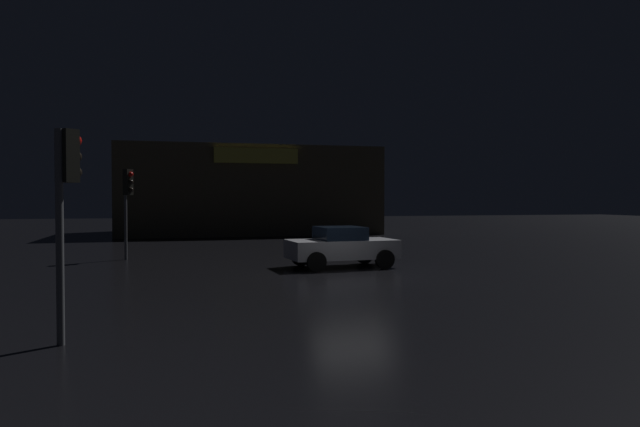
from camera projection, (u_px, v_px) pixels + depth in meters
ground_plane at (353, 277)px, 18.30m from camera, size 120.00×120.00×0.00m
store_building at (247, 191)px, 42.14m from camera, size 17.56×9.79×6.00m
traffic_signal_main at (66, 186)px, 9.78m from camera, size 0.42×0.42×3.61m
traffic_signal_opposite at (128, 192)px, 23.32m from camera, size 0.42×0.42×3.63m
car_near at (341, 246)px, 20.79m from camera, size 3.92×2.27×1.45m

